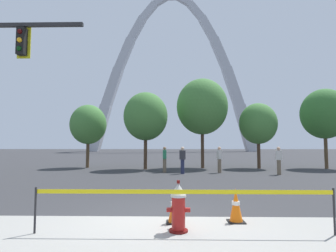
% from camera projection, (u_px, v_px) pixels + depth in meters
% --- Properties ---
extents(ground_plane, '(240.00, 240.00, 0.00)m').
position_uv_depth(ground_plane, '(158.00, 215.00, 6.52)').
color(ground_plane, '#333335').
extents(fire_hydrant, '(0.46, 0.48, 0.99)m').
position_uv_depth(fire_hydrant, '(178.00, 207.00, 5.30)').
color(fire_hydrant, '#5E0F0D').
rests_on(fire_hydrant, ground).
extents(caution_tape_barrier, '(5.66, 0.06, 0.87)m').
position_uv_depth(caution_tape_barrier, '(183.00, 202.00, 5.14)').
color(caution_tape_barrier, '#232326').
rests_on(caution_tape_barrier, ground).
extents(traffic_cone_by_hydrant, '(0.36, 0.36, 0.73)m').
position_uv_depth(traffic_cone_by_hydrant, '(175.00, 206.00, 5.89)').
color(traffic_cone_by_hydrant, black).
rests_on(traffic_cone_by_hydrant, ground).
extents(traffic_cone_mid_sidewalk, '(0.36, 0.36, 0.73)m').
position_uv_depth(traffic_cone_mid_sidewalk, '(236.00, 206.00, 5.94)').
color(traffic_cone_mid_sidewalk, black).
rests_on(traffic_cone_mid_sidewalk, ground).
extents(monument_arch, '(46.58, 2.84, 45.26)m').
position_uv_depth(monument_arch, '(172.00, 81.00, 76.40)').
color(monument_arch, '#B2B5BC').
rests_on(monument_arch, ground).
extents(tree_far_left, '(2.72, 2.72, 4.76)m').
position_uv_depth(tree_far_left, '(88.00, 125.00, 20.73)').
color(tree_far_left, brown).
rests_on(tree_far_left, ground).
extents(tree_left_mid, '(3.11, 3.11, 5.44)m').
position_uv_depth(tree_left_mid, '(146.00, 116.00, 19.30)').
color(tree_left_mid, '#473323').
rests_on(tree_left_mid, ground).
extents(tree_center_left, '(3.82, 3.82, 6.68)m').
position_uv_depth(tree_center_left, '(202.00, 107.00, 20.47)').
color(tree_center_left, '#473323').
rests_on(tree_center_left, ground).
extents(tree_center_right, '(2.74, 2.74, 4.79)m').
position_uv_depth(tree_center_right, '(258.00, 124.00, 20.10)').
color(tree_center_right, '#473323').
rests_on(tree_center_right, ground).
extents(tree_right_mid, '(3.32, 3.32, 5.81)m').
position_uv_depth(tree_right_mid, '(324.00, 114.00, 19.94)').
color(tree_right_mid, brown).
rests_on(tree_right_mid, ground).
extents(pedestrian_walking_left, '(0.35, 0.39, 1.59)m').
position_uv_depth(pedestrian_walking_left, '(182.00, 160.00, 16.10)').
color(pedestrian_walking_left, '#232847').
rests_on(pedestrian_walking_left, ground).
extents(pedestrian_standing_center, '(0.29, 0.38, 1.59)m').
position_uv_depth(pedestrian_standing_center, '(219.00, 159.00, 16.64)').
color(pedestrian_standing_center, brown).
rests_on(pedestrian_standing_center, ground).
extents(pedestrian_walking_right, '(0.38, 0.28, 1.59)m').
position_uv_depth(pedestrian_walking_right, '(279.00, 160.00, 15.56)').
color(pedestrian_walking_right, brown).
rests_on(pedestrian_walking_right, ground).
extents(pedestrian_near_trees, '(0.24, 0.36, 1.59)m').
position_uv_depth(pedestrian_near_trees, '(165.00, 159.00, 16.93)').
color(pedestrian_near_trees, brown).
rests_on(pedestrian_near_trees, ground).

